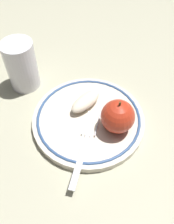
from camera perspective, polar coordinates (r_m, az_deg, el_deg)
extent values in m
plane|color=#AEAB8F|center=(0.54, -0.51, -1.62)|extent=(2.00, 2.00, 0.00)
cylinder|color=beige|center=(0.53, 0.00, -2.06)|extent=(0.24, 0.24, 0.02)
torus|color=#335285|center=(0.52, 0.00, -1.55)|extent=(0.22, 0.22, 0.01)
sphere|color=red|center=(0.49, 7.05, -1.01)|extent=(0.07, 0.07, 0.07)
cylinder|color=brown|center=(0.46, 7.50, 1.79)|extent=(0.00, 0.00, 0.01)
ellipsoid|color=#F3E1C3|center=(0.53, -0.36, 2.39)|extent=(0.04, 0.08, 0.02)
cube|color=silver|center=(0.46, -1.91, -12.10)|extent=(0.06, 0.09, 0.00)
cube|color=silver|center=(0.49, -0.15, -6.30)|extent=(0.02, 0.02, 0.00)
cube|color=silver|center=(0.51, 2.24, -2.92)|extent=(0.03, 0.05, 0.00)
cube|color=silver|center=(0.51, 1.37, -2.75)|extent=(0.03, 0.05, 0.00)
cube|color=silver|center=(0.51, 0.49, -2.57)|extent=(0.03, 0.05, 0.00)
cube|color=silver|center=(0.51, -0.37, -2.39)|extent=(0.03, 0.05, 0.00)
cylinder|color=white|center=(0.59, -14.75, 10.30)|extent=(0.07, 0.07, 0.12)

